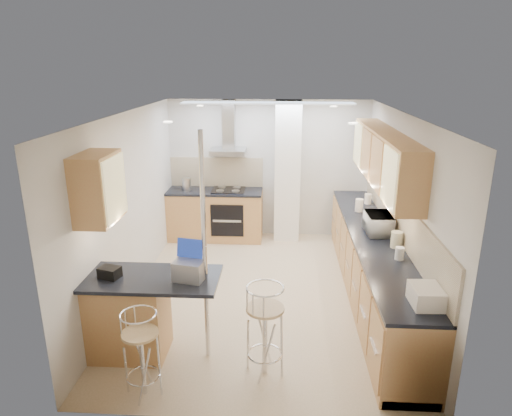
# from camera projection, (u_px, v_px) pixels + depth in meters

# --- Properties ---
(ground) EXTENTS (4.80, 4.80, 0.00)m
(ground) POSITION_uv_depth(u_px,v_px,m) (262.00, 293.00, 6.43)
(ground) COLOR tan
(ground) RESTS_ON ground
(room_shell) EXTENTS (3.64, 4.84, 2.51)m
(room_shell) POSITION_uv_depth(u_px,v_px,m) (287.00, 181.00, 6.30)
(room_shell) COLOR beige
(room_shell) RESTS_ON ground
(right_counter) EXTENTS (0.63, 4.40, 0.92)m
(right_counter) POSITION_uv_depth(u_px,v_px,m) (372.00, 266.00, 6.21)
(right_counter) COLOR #BE7B4C
(right_counter) RESTS_ON ground
(back_counter) EXTENTS (1.70, 0.63, 0.92)m
(back_counter) POSITION_uv_depth(u_px,v_px,m) (215.00, 214.00, 8.34)
(back_counter) COLOR #BE7B4C
(back_counter) RESTS_ON ground
(peninsula) EXTENTS (1.47, 0.72, 0.94)m
(peninsula) POSITION_uv_depth(u_px,v_px,m) (153.00, 316.00, 4.97)
(peninsula) COLOR #BE7B4C
(peninsula) RESTS_ON ground
(microwave) EXTENTS (0.35, 0.50, 0.27)m
(microwave) POSITION_uv_depth(u_px,v_px,m) (379.00, 224.00, 6.09)
(microwave) COLOR white
(microwave) RESTS_ON right_counter
(laptop) EXTENTS (0.34, 0.28, 0.21)m
(laptop) POSITION_uv_depth(u_px,v_px,m) (189.00, 270.00, 4.74)
(laptop) COLOR #96979D
(laptop) RESTS_ON peninsula
(bag) EXTENTS (0.25, 0.21, 0.12)m
(bag) POSITION_uv_depth(u_px,v_px,m) (110.00, 272.00, 4.80)
(bag) COLOR black
(bag) RESTS_ON peninsula
(bar_stool_near) EXTENTS (0.48, 0.48, 0.90)m
(bar_stool_near) POSITION_uv_depth(u_px,v_px,m) (142.00, 354.00, 4.35)
(bar_stool_near) COLOR tan
(bar_stool_near) RESTS_ON ground
(bar_stool_end) EXTENTS (0.57, 0.57, 1.00)m
(bar_stool_end) POSITION_uv_depth(u_px,v_px,m) (265.00, 331.00, 4.64)
(bar_stool_end) COLOR tan
(bar_stool_end) RESTS_ON ground
(jar_a) EXTENTS (0.16, 0.16, 0.19)m
(jar_a) POSITION_uv_depth(u_px,v_px,m) (359.00, 205.00, 7.00)
(jar_a) COLOR white
(jar_a) RESTS_ON right_counter
(jar_b) EXTENTS (0.12, 0.12, 0.16)m
(jar_b) POSITION_uv_depth(u_px,v_px,m) (368.00, 199.00, 7.39)
(jar_b) COLOR white
(jar_b) RESTS_ON right_counter
(jar_c) EXTENTS (0.16, 0.16, 0.20)m
(jar_c) POSITION_uv_depth(u_px,v_px,m) (396.00, 240.00, 5.63)
(jar_c) COLOR #BAB895
(jar_c) RESTS_ON right_counter
(jar_d) EXTENTS (0.12, 0.12, 0.15)m
(jar_d) POSITION_uv_depth(u_px,v_px,m) (399.00, 253.00, 5.29)
(jar_d) COLOR white
(jar_d) RESTS_ON right_counter
(bread_bin) EXTENTS (0.28, 0.35, 0.18)m
(bread_bin) POSITION_uv_depth(u_px,v_px,m) (426.00, 296.00, 4.29)
(bread_bin) COLOR white
(bread_bin) RESTS_ON right_counter
(kettle) EXTENTS (0.16, 0.16, 0.23)m
(kettle) POSITION_uv_depth(u_px,v_px,m) (187.00, 184.00, 8.16)
(kettle) COLOR #AAADAF
(kettle) RESTS_ON back_counter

